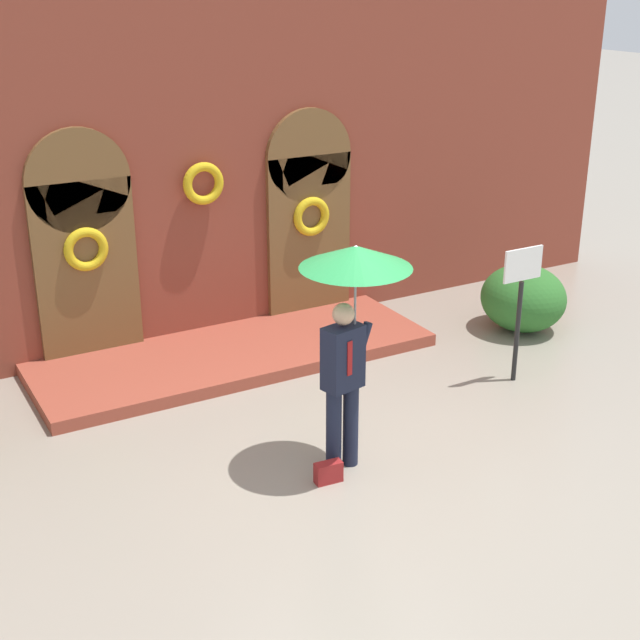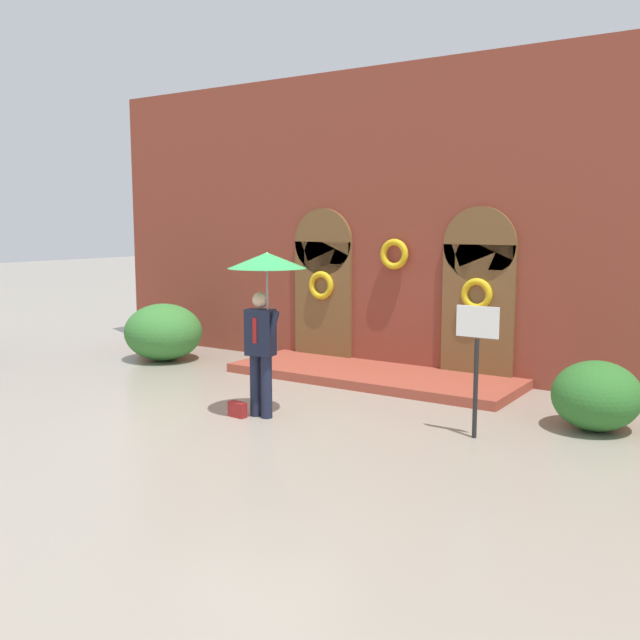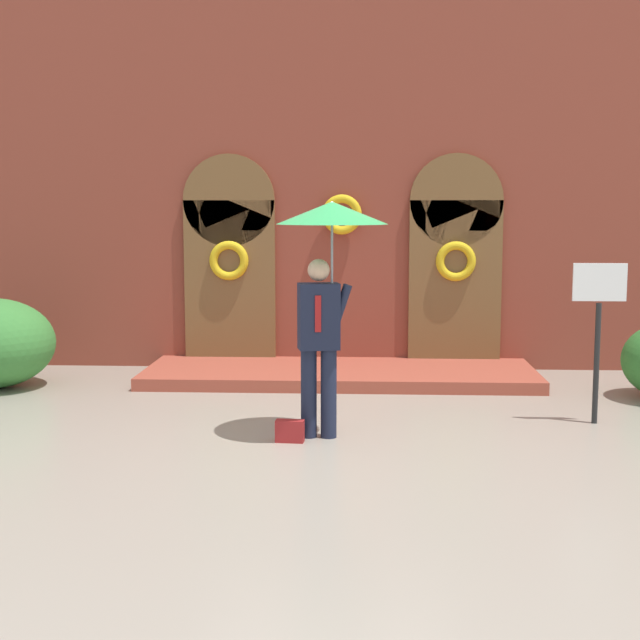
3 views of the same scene
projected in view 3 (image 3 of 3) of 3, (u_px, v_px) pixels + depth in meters
ground_plane at (331, 439)px, 8.93m from camera, size 80.00×80.00×0.00m
building_facade at (342, 181)px, 12.70m from camera, size 14.00×2.30×5.60m
person_with_umbrella at (329, 247)px, 8.74m from camera, size 1.10×1.10×2.36m
handbag at (290, 431)px, 8.79m from camera, size 0.29×0.14×0.22m
sign_post at (598, 316)px, 9.42m from camera, size 0.56×0.06×1.72m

